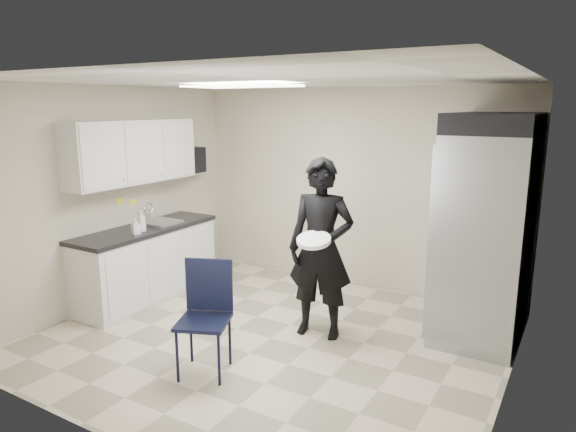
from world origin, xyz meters
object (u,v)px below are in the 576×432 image
Objects in this scene: lower_counter at (147,265)px; folding_chair at (203,322)px; commercial_fridge at (487,236)px; man_tuxedo at (321,249)px.

lower_counter is 1.93× the size of folding_chair.
commercial_fridge is 1.13× the size of man_tuxedo.
commercial_fridge is at bearing 25.44° from folding_chair.
commercial_fridge is 2.13× the size of folding_chair.
folding_chair reaches higher than lower_counter.
folding_chair is at bearing -132.06° from commercial_fridge.
commercial_fridge is at bearing 21.87° from man_tuxedo.
lower_counter is 3.98m from commercial_fridge.
lower_counter is at bearing -164.12° from commercial_fridge.
man_tuxedo is (-1.44, -0.92, -0.12)m from commercial_fridge.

